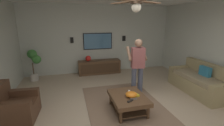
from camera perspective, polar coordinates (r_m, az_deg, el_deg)
ground_plane at (r=4.01m, az=6.02°, el=-17.32°), size 8.16×8.16×0.00m
wall_back_tv at (r=6.77m, az=-4.31°, el=8.41°), size 0.10×6.23×2.74m
area_rug at (r=4.27m, az=4.62°, el=-15.07°), size 2.83×1.90×0.01m
couch at (r=5.60m, az=28.72°, el=-5.91°), size 1.92×0.90×0.87m
armchair at (r=4.25m, az=-31.18°, el=-13.34°), size 0.86×0.87×0.82m
coffee_table at (r=3.96m, az=5.71°, el=-12.82°), size 1.00×0.80×0.40m
media_console at (r=6.64m, az=-4.47°, el=-1.38°), size 0.45×1.70×0.55m
tv at (r=6.66m, az=-5.04°, el=7.72°), size 0.05×1.18×0.66m
person_standing at (r=4.66m, az=9.06°, el=-0.24°), size 0.59×0.59×1.64m
potted_plant_tall at (r=6.40m, az=-25.94°, el=0.93°), size 0.40×0.46×1.13m
bowl at (r=3.85m, az=6.83°, el=-11.00°), size 0.27×0.27×0.12m
remote_white at (r=4.09m, az=6.02°, el=-10.07°), size 0.15×0.11×0.02m
remote_black at (r=3.67m, az=6.48°, el=-13.24°), size 0.11×0.15×0.02m
remote_grey at (r=3.77m, az=7.64°, el=-12.42°), size 0.09×0.16×0.02m
book at (r=3.95m, az=7.91°, el=-11.04°), size 0.25×0.20×0.04m
vase_round at (r=6.48m, az=-8.44°, el=1.62°), size 0.22×0.22×0.22m
wall_speaker_left at (r=6.96m, az=4.27°, el=8.72°), size 0.06×0.12×0.22m
wall_speaker_right at (r=6.57m, az=-14.05°, el=7.86°), size 0.06×0.12×0.22m
ceiling_fan at (r=2.84m, az=8.47°, el=20.36°), size 1.17×1.17×0.46m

